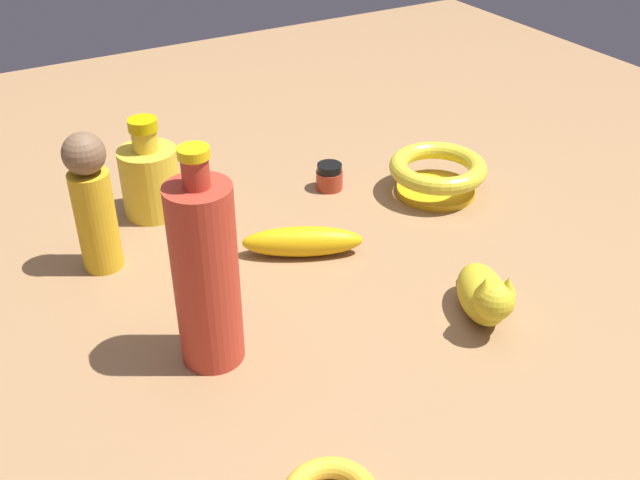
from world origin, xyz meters
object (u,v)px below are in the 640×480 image
object	(u,v)px
person_figure_adult	(93,202)
cat_figurine	(485,294)
bottle_tall	(206,274)
nail_polish_jar	(329,177)
bottle_short	(150,178)
banana	(302,241)
bowl	(437,172)

from	to	relation	value
person_figure_adult	cat_figurine	distance (m)	0.49
person_figure_adult	cat_figurine	size ratio (longest dim) A/B	1.45
cat_figurine	bottle_tall	bearing A→B (deg)	-107.61
bottle_tall	nail_polish_jar	bearing A→B (deg)	131.30
bottle_short	person_figure_adult	world-z (taller)	person_figure_adult
banana	bottle_short	xyz separation A→B (m)	(-0.20, -0.13, 0.04)
bowl	person_figure_adult	size ratio (longest dim) A/B	0.78
bottle_short	banana	bearing A→B (deg)	33.20
bottle_tall	cat_figurine	world-z (taller)	bottle_tall
bottle_short	cat_figurine	distance (m)	0.50
bowl	cat_figurine	distance (m)	0.30
banana	person_figure_adult	world-z (taller)	person_figure_adult
nail_polish_jar	cat_figurine	size ratio (longest dim) A/B	0.32
bottle_tall	cat_figurine	size ratio (longest dim) A/B	1.95
bottle_tall	cat_figurine	xyz separation A→B (m)	(0.10, 0.30, -0.08)
person_figure_adult	bowl	bearing A→B (deg)	83.25
bottle_short	nail_polish_jar	xyz separation A→B (m)	(0.06, 0.26, -0.04)
bottle_tall	cat_figurine	bearing A→B (deg)	72.39
person_figure_adult	banana	bearing A→B (deg)	65.89
person_figure_adult	nail_polish_jar	world-z (taller)	person_figure_adult
nail_polish_jar	cat_figurine	world-z (taller)	cat_figurine
bowl	nail_polish_jar	bearing A→B (deg)	-125.27
bottle_short	person_figure_adult	xyz separation A→B (m)	(0.10, -0.10, 0.04)
nail_polish_jar	bottle_tall	bearing A→B (deg)	-48.70
banana	bottle_short	distance (m)	0.25
nail_polish_jar	bottle_tall	distance (m)	0.42
bowl	person_figure_adult	world-z (taller)	person_figure_adult
cat_figurine	person_figure_adult	bearing A→B (deg)	-132.73
bottle_short	bottle_tall	bearing A→B (deg)	-8.10
banana	nail_polish_jar	bearing A→B (deg)	-104.26
bowl	bottle_short	size ratio (longest dim) A/B	1.00
cat_figurine	banana	bearing A→B (deg)	-151.85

